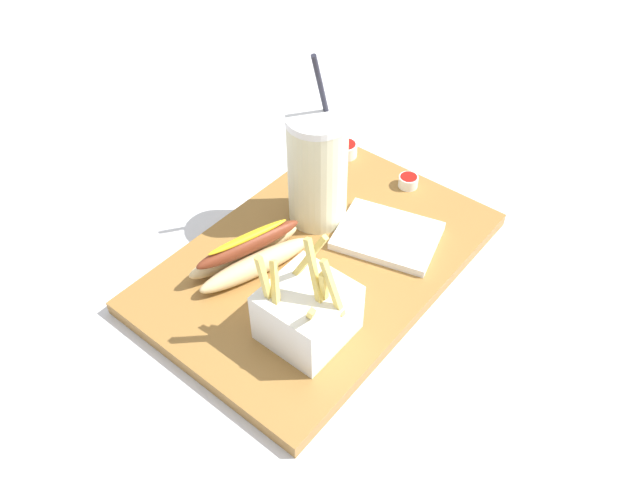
{
  "coord_description": "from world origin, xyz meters",
  "views": [
    {
      "loc": [
        -0.47,
        -0.38,
        0.64
      ],
      "look_at": [
        0.0,
        0.0,
        0.05
      ],
      "focal_mm": 35.56,
      "sensor_mm": 36.0,
      "label": 1
    }
  ],
  "objects_px": {
    "napkin_stack": "(387,236)",
    "fries_basket": "(307,312)",
    "ketchup_cup_1": "(408,181)",
    "soda_cup": "(318,169)",
    "ketchup_cup_2": "(346,149)",
    "hot_dog_1": "(250,254)"
  },
  "relations": [
    {
      "from": "ketchup_cup_2",
      "to": "ketchup_cup_1",
      "type": "bearing_deg",
      "value": -91.11
    },
    {
      "from": "ketchup_cup_1",
      "to": "napkin_stack",
      "type": "relative_size",
      "value": 0.22
    },
    {
      "from": "ketchup_cup_1",
      "to": "soda_cup",
      "type": "bearing_deg",
      "value": 155.36
    },
    {
      "from": "fries_basket",
      "to": "napkin_stack",
      "type": "xyz_separation_m",
      "value": [
        0.2,
        0.02,
        -0.03
      ]
    },
    {
      "from": "ketchup_cup_1",
      "to": "napkin_stack",
      "type": "xyz_separation_m",
      "value": [
        -0.12,
        -0.04,
        -0.0
      ]
    },
    {
      "from": "napkin_stack",
      "to": "fries_basket",
      "type": "bearing_deg",
      "value": -174.6
    },
    {
      "from": "hot_dog_1",
      "to": "ketchup_cup_1",
      "type": "relative_size",
      "value": 5.85
    },
    {
      "from": "ketchup_cup_2",
      "to": "napkin_stack",
      "type": "distance_m",
      "value": 0.2
    },
    {
      "from": "soda_cup",
      "to": "ketchup_cup_2",
      "type": "distance_m",
      "value": 0.17
    },
    {
      "from": "hot_dog_1",
      "to": "ketchup_cup_1",
      "type": "height_order",
      "value": "hot_dog_1"
    },
    {
      "from": "fries_basket",
      "to": "ketchup_cup_1",
      "type": "height_order",
      "value": "fries_basket"
    },
    {
      "from": "fries_basket",
      "to": "hot_dog_1",
      "type": "relative_size",
      "value": 0.85
    },
    {
      "from": "soda_cup",
      "to": "hot_dog_1",
      "type": "xyz_separation_m",
      "value": [
        -0.14,
        0.01,
        -0.06
      ]
    },
    {
      "from": "ketchup_cup_1",
      "to": "ketchup_cup_2",
      "type": "bearing_deg",
      "value": 88.89
    },
    {
      "from": "ketchup_cup_2",
      "to": "napkin_stack",
      "type": "bearing_deg",
      "value": -125.91
    },
    {
      "from": "soda_cup",
      "to": "fries_basket",
      "type": "distance_m",
      "value": 0.22
    },
    {
      "from": "fries_basket",
      "to": "ketchup_cup_2",
      "type": "height_order",
      "value": "fries_basket"
    },
    {
      "from": "hot_dog_1",
      "to": "soda_cup",
      "type": "bearing_deg",
      "value": -2.23
    },
    {
      "from": "ketchup_cup_2",
      "to": "hot_dog_1",
      "type": "bearing_deg",
      "value": -169.27
    },
    {
      "from": "fries_basket",
      "to": "ketchup_cup_1",
      "type": "bearing_deg",
      "value": 11.0
    },
    {
      "from": "fries_basket",
      "to": "napkin_stack",
      "type": "distance_m",
      "value": 0.2
    },
    {
      "from": "ketchup_cup_1",
      "to": "ketchup_cup_2",
      "type": "xyz_separation_m",
      "value": [
        0.0,
        0.12,
        0.0
      ]
    }
  ]
}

